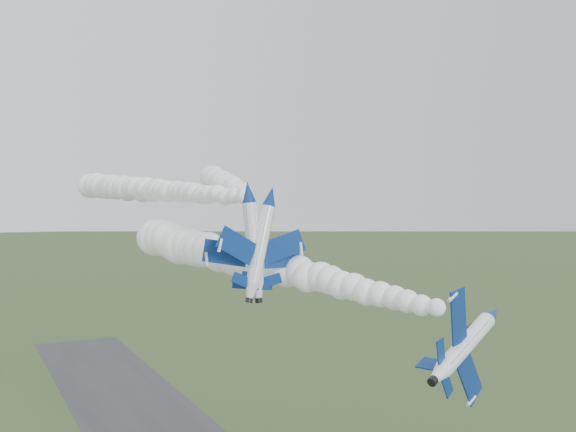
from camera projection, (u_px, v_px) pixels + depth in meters
name	position (u px, v px, depth m)	size (l,w,h in m)	color
jet_lead	(493.00, 314.00, 59.39)	(6.22, 12.65, 10.11)	white
smoke_trail_jet_lead	(265.00, 265.00, 81.55)	(5.75, 56.70, 5.75)	white
jet_pair_left	(248.00, 192.00, 74.46)	(11.95, 13.86, 3.57)	white
smoke_trail_jet_pair_left	(224.00, 184.00, 113.44)	(5.20, 71.68, 5.20)	white
jet_pair_right	(271.00, 196.00, 75.08)	(11.37, 13.85, 4.16)	white
smoke_trail_jet_pair_right	(150.00, 190.00, 102.63)	(4.78, 60.73, 4.78)	white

